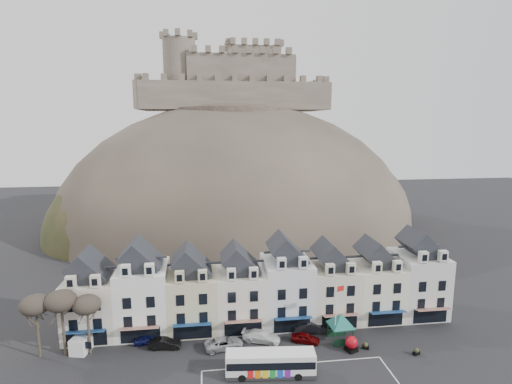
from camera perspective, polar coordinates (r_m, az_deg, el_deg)
coach_bay_markings at (r=49.86m, az=6.37°, el=-25.59°), size 22.00×7.50×0.01m
townhouse_terrace at (r=59.54m, az=1.24°, el=-13.41°), size 54.40×9.35×11.80m
castle_hill at (r=111.20m, az=-2.32°, el=-5.00°), size 100.00×76.00×68.00m
castle at (r=114.81m, az=-3.17°, el=15.65°), size 50.20×22.20×22.00m
tree_left_far at (r=57.25m, az=-29.01°, el=-13.99°), size 3.61×3.61×8.24m
tree_left_mid at (r=56.10m, az=-26.11°, el=-13.85°), size 3.78×3.78×8.64m
tree_left_near at (r=55.49m, az=-23.02°, el=-14.66°), size 3.43×3.43×7.84m
bus at (r=50.06m, az=2.08°, el=-23.14°), size 10.48×3.36×2.91m
bus_shelter at (r=56.68m, az=12.02°, el=-17.46°), size 6.13×6.13×3.90m
red_buoy at (r=55.88m, az=13.46°, el=-20.30°), size 1.75×1.75×1.98m
flagpole at (r=55.03m, az=11.42°, el=-16.29°), size 1.16×0.42×8.34m
white_van at (r=59.46m, az=-23.21°, el=-18.87°), size 2.96×4.88×2.08m
planter_west at (r=57.00m, az=15.38°, el=-20.42°), size 0.99×0.76×0.89m
planter_east at (r=57.76m, az=21.94°, el=-20.39°), size 0.98×0.70×0.89m
car_navy at (r=58.04m, az=-15.10°, el=-19.57°), size 3.93×1.96×1.29m
car_black at (r=56.44m, az=-12.90°, el=-20.35°), size 4.20×1.83×1.34m
car_silver at (r=55.35m, az=-4.61°, el=-20.74°), size 5.26×3.12×1.39m
car_white at (r=56.59m, az=0.75°, el=-19.91°), size 5.50×3.75×1.48m
car_maroon at (r=56.80m, az=7.06°, el=-19.98°), size 4.05×2.88×1.28m
car_charcoal at (r=59.16m, az=7.76°, el=-18.57°), size 4.74×2.15×1.51m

